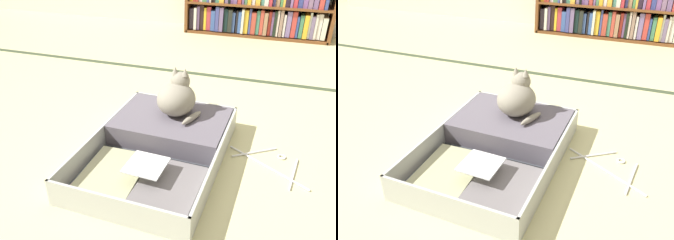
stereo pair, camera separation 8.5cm
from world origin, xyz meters
TOP-DOWN VIEW (x-y plane):
  - ground_plane at (0.00, 0.00)m, footprint 10.00×10.00m
  - tatami_border at (0.00, 1.05)m, footprint 4.80×0.05m
  - open_suitcase at (0.00, 0.00)m, footprint 0.63×0.90m
  - black_cat at (0.01, 0.18)m, footprint 0.25×0.25m
  - clothes_hanger at (0.53, 0.05)m, footprint 0.39×0.31m

SIDE VIEW (x-z plane):
  - ground_plane at x=0.00m, z-range 0.00..0.00m
  - tatami_border at x=0.00m, z-range 0.00..0.00m
  - clothes_hanger at x=0.53m, z-range 0.00..0.01m
  - open_suitcase at x=0.00m, z-range -0.01..0.12m
  - black_cat at x=0.01m, z-range 0.10..0.34m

